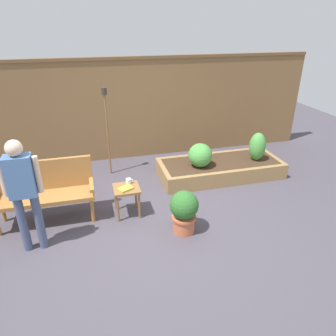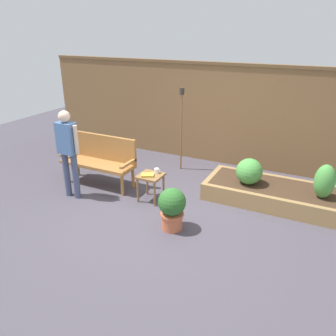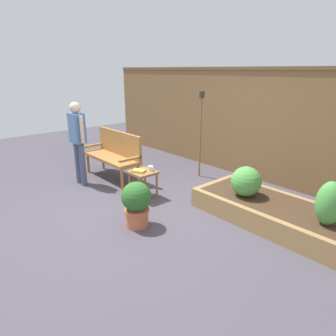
# 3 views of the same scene
# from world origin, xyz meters

# --- Properties ---
(ground_plane) EXTENTS (14.00, 14.00, 0.00)m
(ground_plane) POSITION_xyz_m (0.00, 0.00, 0.00)
(ground_plane) COLOR #47424C
(fence_back) EXTENTS (8.40, 0.14, 2.16)m
(fence_back) POSITION_xyz_m (0.00, 2.60, 1.09)
(fence_back) COLOR brown
(fence_back) RESTS_ON ground_plane
(garden_bench) EXTENTS (1.44, 0.48, 0.94)m
(garden_bench) POSITION_xyz_m (-1.52, 0.50, 0.54)
(garden_bench) COLOR #A87038
(garden_bench) RESTS_ON ground_plane
(side_table) EXTENTS (0.40, 0.40, 0.48)m
(side_table) POSITION_xyz_m (-0.31, 0.30, 0.40)
(side_table) COLOR olive
(side_table) RESTS_ON ground_plane
(cup_on_table) EXTENTS (0.12, 0.08, 0.08)m
(cup_on_table) POSITION_xyz_m (-0.26, 0.42, 0.52)
(cup_on_table) COLOR white
(cup_on_table) RESTS_ON side_table
(book_on_table) EXTENTS (0.26, 0.23, 0.04)m
(book_on_table) POSITION_xyz_m (-0.33, 0.23, 0.50)
(book_on_table) COLOR gold
(book_on_table) RESTS_ON side_table
(potted_boxwood) EXTENTS (0.41, 0.41, 0.66)m
(potted_boxwood) POSITION_xyz_m (0.41, -0.36, 0.36)
(potted_boxwood) COLOR #C66642
(potted_boxwood) RESTS_ON ground_plane
(raised_planter_bed) EXTENTS (2.40, 1.00, 0.30)m
(raised_planter_bed) POSITION_xyz_m (1.66, 1.19, 0.15)
(raised_planter_bed) COLOR #997547
(raised_planter_bed) RESTS_ON ground_plane
(shrub_near_bench) EXTENTS (0.45, 0.45, 0.45)m
(shrub_near_bench) POSITION_xyz_m (1.18, 1.09, 0.53)
(shrub_near_bench) COLOR brown
(shrub_near_bench) RESTS_ON raised_planter_bed
(shrub_far_corner) EXTENTS (0.32, 0.32, 0.56)m
(shrub_far_corner) POSITION_xyz_m (2.37, 1.09, 0.58)
(shrub_far_corner) COLOR brown
(shrub_far_corner) RESTS_ON raised_planter_bed
(tiki_torch) EXTENTS (0.10, 0.10, 1.72)m
(tiki_torch) POSITION_xyz_m (-0.44, 1.83, 1.17)
(tiki_torch) COLOR brown
(tiki_torch) RESTS_ON ground_plane
(person_by_bench) EXTENTS (0.47, 0.20, 1.56)m
(person_by_bench) POSITION_xyz_m (-1.63, -0.19, 0.93)
(person_by_bench) COLOR #475170
(person_by_bench) RESTS_ON ground_plane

